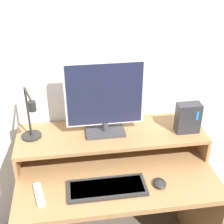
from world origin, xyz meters
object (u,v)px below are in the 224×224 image
object	(u,v)px
desk_lamp	(31,122)
router_dock	(188,118)
remote_control	(39,194)
mouse	(160,183)
monitor	(105,98)
keyboard	(107,188)

from	to	relation	value
desk_lamp	router_dock	distance (m)	0.87
remote_control	mouse	bearing A→B (deg)	-1.62
desk_lamp	mouse	distance (m)	0.75
monitor	router_dock	xyz separation A→B (m)	(0.47, -0.05, -0.13)
router_dock	monitor	bearing A→B (deg)	173.40
monitor	router_dock	bearing A→B (deg)	-6.60
monitor	keyboard	bearing A→B (deg)	-96.07
remote_control	desk_lamp	bearing A→B (deg)	95.75
keyboard	router_dock	bearing A→B (deg)	26.76
monitor	router_dock	distance (m)	0.49
monitor	keyboard	size ratio (longest dim) A/B	1.07
keyboard	mouse	bearing A→B (deg)	-2.21
router_dock	mouse	size ratio (longest dim) A/B	2.11
monitor	keyboard	world-z (taller)	monitor
mouse	remote_control	size ratio (longest dim) A/B	0.50
mouse	keyboard	bearing A→B (deg)	177.79
monitor	desk_lamp	bearing A→B (deg)	-175.97
desk_lamp	mouse	xyz separation A→B (m)	(0.64, -0.29, -0.26)
keyboard	mouse	xyz separation A→B (m)	(0.27, -0.01, 0.00)
mouse	remote_control	bearing A→B (deg)	178.38
keyboard	desk_lamp	bearing A→B (deg)	143.01
desk_lamp	keyboard	distance (m)	0.53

